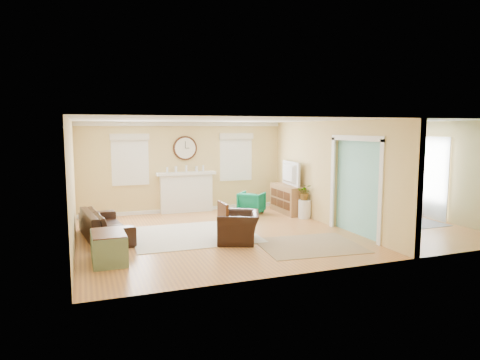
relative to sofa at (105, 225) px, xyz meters
name	(u,v)px	position (x,y,z in m)	size (l,w,h in m)	color
floor	(276,230)	(3.87, -0.56, -0.31)	(9.00, 9.00, 0.00)	#A46740
wall_back	(234,166)	(3.87, 2.44, 0.99)	(9.00, 0.02, 2.60)	#D6B76F
wall_front	(351,194)	(3.87, -3.56, 0.99)	(9.00, 0.02, 2.60)	#D6B76F
wall_left	(72,184)	(-0.63, -0.56, 0.99)	(0.02, 6.00, 2.60)	#D6B76F
wall_right	(426,169)	(8.37, -0.56, 0.99)	(0.02, 6.00, 2.60)	#D6B76F
ceiling	(277,120)	(3.87, -0.56, 2.29)	(9.00, 6.00, 0.02)	white
partition	(325,170)	(5.38, -0.28, 1.05)	(0.17, 6.00, 2.60)	#D6B76F
fireplace	(186,192)	(2.37, 2.32, 0.29)	(1.70, 0.30, 1.17)	white
wall_clock	(185,148)	(2.37, 2.40, 1.54)	(0.70, 0.07, 0.70)	#4C2511
window_left	(130,156)	(0.82, 2.39, 1.35)	(1.05, 0.13, 1.42)	white
window_right	(236,154)	(3.92, 2.39, 1.35)	(1.05, 0.13, 1.42)	white
french_doors	(424,177)	(8.33, -0.56, 0.79)	(0.06, 1.70, 2.20)	white
pendant	(382,137)	(6.87, -0.56, 1.89)	(0.30, 0.30, 0.55)	gold
rug_cream	(193,235)	(1.89, -0.38, -0.30)	(2.74, 2.37, 0.01)	beige
rug_jute	(309,245)	(3.93, -2.09, -0.31)	(2.03, 1.66, 0.01)	tan
rug_grey	(381,218)	(7.08, -0.39, -0.31)	(2.20, 2.75, 0.01)	slate
sofa	(105,225)	(0.00, 0.00, 0.00)	(2.13, 0.83, 0.62)	black
eames_chair	(239,227)	(2.66, -1.28, 0.01)	(0.99, 0.86, 0.64)	black
green_chair	(252,203)	(4.06, 1.46, 0.00)	(0.66, 0.68, 0.62)	#036539
trunk	(109,247)	(-0.03, -1.79, -0.03)	(0.61, 0.97, 0.56)	gray
credenza	(287,199)	(5.08, 1.23, 0.09)	(0.47, 1.39, 0.80)	#9A6D40
tv	(287,173)	(5.06, 1.23, 0.83)	(1.18, 0.15, 0.68)	black
garden_stool	(305,209)	(5.16, 0.35, -0.06)	(0.34, 0.34, 0.50)	white
potted_plant	(305,192)	(5.16, 0.35, 0.40)	(0.39, 0.33, 0.43)	#337F33
dining_table	(381,206)	(7.08, -0.39, 0.02)	(1.86, 1.04, 0.65)	#4C2511
dining_chair_n	(353,191)	(6.99, 0.80, 0.28)	(0.53, 0.53, 1.00)	slate
dining_chair_s	(406,204)	(6.99, -1.42, 0.27)	(0.53, 0.53, 0.98)	slate
dining_chair_w	(360,197)	(6.41, -0.35, 0.30)	(0.51, 0.51, 1.03)	white
dining_chair_e	(398,195)	(7.68, -0.32, 0.28)	(0.52, 0.52, 1.00)	slate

